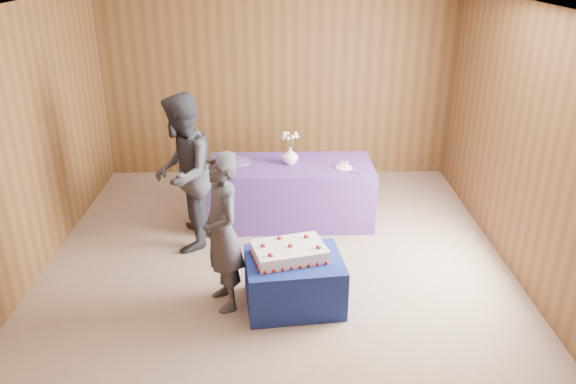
{
  "coord_description": "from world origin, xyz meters",
  "views": [
    {
      "loc": [
        0.05,
        -5.01,
        3.18
      ],
      "look_at": [
        0.12,
        0.1,
        0.94
      ],
      "focal_mm": 35.0,
      "sensor_mm": 36.0,
      "label": 1
    }
  ],
  "objects_px": {
    "guest_right": "(183,173)",
    "vase": "(290,156)",
    "cake_table": "(294,282)",
    "serving_table": "(290,192)",
    "guest_left": "(222,233)",
    "sheet_cake": "(289,252)"
  },
  "relations": [
    {
      "from": "guest_right",
      "to": "vase",
      "type": "bearing_deg",
      "value": 118.68
    },
    {
      "from": "vase",
      "to": "cake_table",
      "type": "bearing_deg",
      "value": -89.79
    },
    {
      "from": "serving_table",
      "to": "cake_table",
      "type": "bearing_deg",
      "value": -90.6
    },
    {
      "from": "serving_table",
      "to": "guest_right",
      "type": "xyz_separation_m",
      "value": [
        -1.2,
        -0.63,
        0.51
      ]
    },
    {
      "from": "vase",
      "to": "guest_left",
      "type": "height_order",
      "value": "guest_left"
    },
    {
      "from": "serving_table",
      "to": "guest_left",
      "type": "relative_size",
      "value": 1.29
    },
    {
      "from": "sheet_cake",
      "to": "guest_left",
      "type": "height_order",
      "value": "guest_left"
    },
    {
      "from": "sheet_cake",
      "to": "guest_left",
      "type": "xyz_separation_m",
      "value": [
        -0.62,
        -0.01,
        0.21
      ]
    },
    {
      "from": "serving_table",
      "to": "sheet_cake",
      "type": "xyz_separation_m",
      "value": [
        -0.04,
        -1.8,
        0.19
      ]
    },
    {
      "from": "serving_table",
      "to": "sheet_cake",
      "type": "bearing_deg",
      "value": -92.01
    },
    {
      "from": "serving_table",
      "to": "vase",
      "type": "bearing_deg",
      "value": 99.97
    },
    {
      "from": "serving_table",
      "to": "sheet_cake",
      "type": "distance_m",
      "value": 1.81
    },
    {
      "from": "serving_table",
      "to": "guest_right",
      "type": "height_order",
      "value": "guest_right"
    },
    {
      "from": "vase",
      "to": "guest_right",
      "type": "height_order",
      "value": "guest_right"
    },
    {
      "from": "serving_table",
      "to": "guest_left",
      "type": "distance_m",
      "value": 1.97
    },
    {
      "from": "guest_left",
      "to": "guest_right",
      "type": "bearing_deg",
      "value": -178.82
    },
    {
      "from": "serving_table",
      "to": "vase",
      "type": "xyz_separation_m",
      "value": [
        -0.0,
        0.02,
        0.48
      ]
    },
    {
      "from": "serving_table",
      "to": "vase",
      "type": "height_order",
      "value": "vase"
    },
    {
      "from": "serving_table",
      "to": "guest_right",
      "type": "relative_size",
      "value": 1.13
    },
    {
      "from": "vase",
      "to": "guest_right",
      "type": "bearing_deg",
      "value": -151.54
    },
    {
      "from": "guest_left",
      "to": "guest_right",
      "type": "distance_m",
      "value": 1.31
    },
    {
      "from": "sheet_cake",
      "to": "cake_table",
      "type": "bearing_deg",
      "value": -53.12
    }
  ]
}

